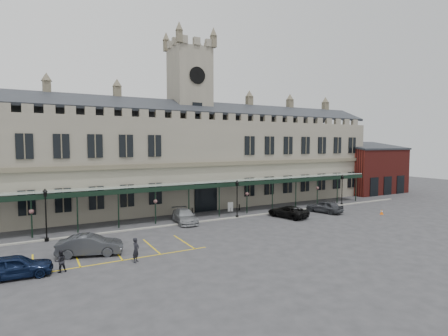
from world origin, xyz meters
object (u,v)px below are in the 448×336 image
person_b (61,261)px  car_taxi (185,216)px  lamp_post_mid (237,195)px  car_left_b (90,245)px  car_left_a (15,266)px  lamp_post_left (46,210)px  sign_board (230,207)px  car_van (288,212)px  person_a (136,250)px  traffic_cone (382,212)px  station_building (190,160)px  lamp_post_right (342,187)px  car_right_a (324,206)px  clock_tower (190,114)px

person_b → car_taxi: bearing=-151.8°
lamp_post_mid → car_left_b: 18.70m
car_left_a → lamp_post_mid: bearing=-65.0°
lamp_post_left → sign_board: size_ratio=3.99×
car_van → person_a: person_a is taller
traffic_cone → car_left_b: bearing=178.8°
car_left_a → car_van: 28.69m
car_left_a → car_van: size_ratio=0.90×
traffic_cone → car_taxi: (-23.39, 7.67, 0.44)m
person_a → person_b: bearing=125.4°
station_building → car_van: station_building is taller
person_a → person_b: size_ratio=1.19×
lamp_post_left → traffic_cone: bearing=-10.4°
lamp_post_right → traffic_cone: (-0.80, -7.16, -2.33)m
car_left_a → person_b: (2.70, -0.32, 0.00)m
lamp_post_left → car_right_a: lamp_post_left is taller
lamp_post_left → sign_board: lamp_post_left is taller
lamp_post_right → car_van: (-12.18, -2.78, -1.94)m
car_taxi → car_van: car_taxi is taller
lamp_post_left → lamp_post_mid: (20.36, 0.27, -0.17)m
person_b → person_a: bearing=166.4°
clock_tower → person_a: 27.08m
car_van → sign_board: bearing=-71.7°
car_right_a → clock_tower: bearing=-62.6°
car_left_b → person_b: (-2.32, -2.94, -0.04)m
car_left_a → person_a: size_ratio=2.45×
lamp_post_mid → clock_tower: bearing=98.2°
person_a → lamp_post_right: bearing=-32.6°
station_building → car_left_a: 29.15m
car_left_a → car_left_b: 5.66m
lamp_post_left → car_van: bearing=-5.4°
car_van → car_right_a: bearing=165.3°
lamp_post_mid → car_taxi: bearing=174.9°
traffic_cone → lamp_post_right: bearing=83.6°
car_right_a → person_a: person_a is taller
lamp_post_left → car_left_a: size_ratio=1.07×
clock_tower → car_right_a: (13.00, -13.21, -12.32)m
lamp_post_mid → person_a: 17.75m
car_van → car_right_a: car_right_a is taller
sign_board → traffic_cone: bearing=-23.3°
sign_board → car_right_a: (10.22, -6.51, 0.20)m
car_left_b → car_taxi: 12.99m
person_a → clock_tower: bearing=7.4°
car_left_b → car_van: size_ratio=0.98×
lamp_post_right → car_van: 12.65m
car_left_a → car_right_a: (34.00, 6.27, 0.02)m
person_a → car_van: bearing=-30.2°
car_left_a → station_building: bearing=-44.1°
traffic_cone → person_b: person_b is taller
lamp_post_left → sign_board: 22.13m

